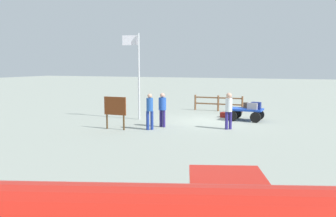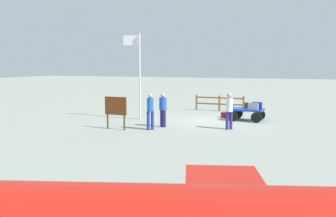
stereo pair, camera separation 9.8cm
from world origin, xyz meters
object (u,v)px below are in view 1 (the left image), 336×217
object	(u,v)px
suitcase_navy	(253,106)
flagpole	(137,69)
worker_trailing	(162,107)
signboard	(115,108)
luggage_cart	(245,112)
suitcase_dark	(225,115)
suitcase_tan	(249,105)
worker_supervisor	(150,109)
suitcase_grey	(256,106)
worker_lead	(229,108)

from	to	relation	value
suitcase_navy	flagpole	xyz separation A→B (m)	(6.00, 1.34, 1.94)
worker_trailing	signboard	size ratio (longest dim) A/B	1.08
luggage_cart	suitcase_dark	size ratio (longest dim) A/B	3.25
suitcase_dark	suitcase_tan	bearing A→B (deg)	165.72
worker_trailing	worker_supervisor	world-z (taller)	worker_supervisor
suitcase_grey	flagpole	world-z (taller)	flagpole
luggage_cart	worker_supervisor	size ratio (longest dim) A/B	1.11
luggage_cart	worker_lead	distance (m)	2.97
suitcase_grey	worker_lead	xyz separation A→B (m)	(0.90, 2.75, 0.15)
luggage_cart	worker_trailing	bearing A→B (deg)	45.01
worker_lead	suitcase_grey	bearing A→B (deg)	-108.08
suitcase_tan	flagpole	distance (m)	6.37
suitcase_grey	flagpole	distance (m)	6.61
suitcase_dark	worker_lead	size ratio (longest dim) A/B	0.34
worker_lead	worker_trailing	xyz separation A→B (m)	(3.07, 0.51, -0.02)
luggage_cart	suitcase_dark	bearing A→B (deg)	-29.83
suitcase_navy	worker_supervisor	size ratio (longest dim) A/B	0.35
suitcase_grey	worker_trailing	bearing A→B (deg)	39.33
suitcase_grey	signboard	world-z (taller)	signboard
flagpole	suitcase_dark	bearing A→B (deg)	-151.91
suitcase_tan	signboard	xyz separation A→B (m)	(5.32, 5.14, 0.20)
suitcase_dark	worker_supervisor	world-z (taller)	worker_supervisor
suitcase_grey	worker_supervisor	world-z (taller)	worker_supervisor
worker_lead	suitcase_tan	bearing A→B (deg)	-98.09
suitcase_dark	worker_supervisor	xyz separation A→B (m)	(2.45, 5.00, 0.79)
suitcase_dark	worker_supervisor	size ratio (longest dim) A/B	0.34
luggage_cart	suitcase_tan	xyz separation A→B (m)	(-0.13, -0.36, 0.33)
worker_lead	worker_trailing	size ratio (longest dim) A/B	1.04
worker_trailing	worker_supervisor	size ratio (longest dim) A/B	0.98
suitcase_navy	worker_lead	distance (m)	2.72
worker_lead	worker_supervisor	distance (m)	3.62
worker_lead	worker_trailing	bearing A→B (deg)	9.37
worker_supervisor	worker_trailing	bearing A→B (deg)	-106.63
luggage_cart	suitcase_dark	xyz separation A→B (m)	(1.23, -0.70, -0.31)
flagpole	worker_supervisor	bearing A→B (deg)	125.66
worker_lead	signboard	world-z (taller)	worker_lead
suitcase_navy	flagpole	distance (m)	6.45
worker_supervisor	suitcase_navy	bearing A→B (deg)	-135.53
suitcase_tan	suitcase_dark	world-z (taller)	suitcase_tan
worker_trailing	signboard	bearing A→B (deg)	37.63
worker_lead	flagpole	distance (m)	5.69
luggage_cart	suitcase_navy	xyz separation A→B (m)	(-0.41, 0.29, 0.36)
worker_trailing	suitcase_grey	bearing A→B (deg)	-140.67
flagpole	worker_trailing	bearing A→B (deg)	140.76
suitcase_tan	suitcase_grey	world-z (taller)	suitcase_grey
suitcase_navy	worker_trailing	xyz separation A→B (m)	(3.82, 3.12, 0.14)
suitcase_tan	suitcase_navy	size ratio (longest dim) A/B	1.14
suitcase_dark	worker_lead	distance (m)	3.81
suitcase_grey	flagpole	bearing A→B (deg)	13.46
luggage_cart	suitcase_navy	distance (m)	0.62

